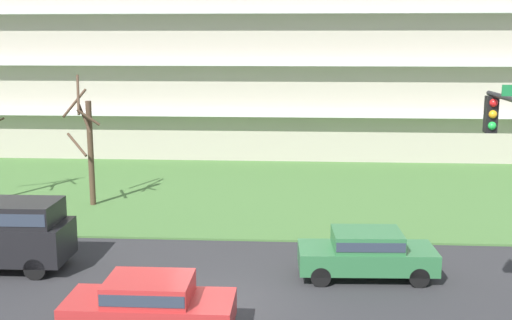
# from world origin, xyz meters

# --- Properties ---
(ground) EXTENTS (160.00, 160.00, 0.00)m
(ground) POSITION_xyz_m (0.00, 0.00, 0.00)
(ground) COLOR #2D2D30
(grass_lawn_strip) EXTENTS (80.00, 16.00, 0.08)m
(grass_lawn_strip) POSITION_xyz_m (0.00, 14.00, 0.04)
(grass_lawn_strip) COLOR #477238
(grass_lawn_strip) RESTS_ON ground
(apartment_building) EXTENTS (44.78, 14.60, 18.59)m
(apartment_building) POSITION_xyz_m (0.00, 28.82, 9.30)
(apartment_building) COLOR #B2A899
(apartment_building) RESTS_ON ground
(tree_left) EXTENTS (1.72, 2.12, 6.09)m
(tree_left) POSITION_xyz_m (-7.25, 10.71, 2.93)
(tree_left) COLOR #4C3828
(tree_left) RESTS_ON ground
(sedan_green_center_left) EXTENTS (4.47, 1.99, 1.57)m
(sedan_green_center_left) POSITION_xyz_m (4.59, 2.50, 0.87)
(sedan_green_center_left) COLOR #2D6B3D
(sedan_green_center_left) RESTS_ON ground
(sedan_red_center_right) EXTENTS (4.40, 1.81, 1.57)m
(sedan_red_center_right) POSITION_xyz_m (-1.50, -2.00, 0.87)
(sedan_red_center_right) COLOR #B22828
(sedan_red_center_right) RESTS_ON ground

